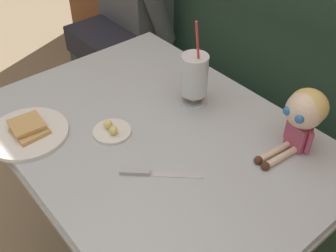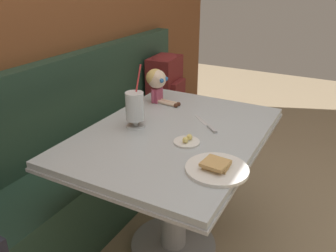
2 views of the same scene
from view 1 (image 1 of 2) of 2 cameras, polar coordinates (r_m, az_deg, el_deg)
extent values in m
cube|color=#233D2D|center=(1.95, 12.42, -5.10)|extent=(2.60, 0.48, 0.45)
cube|color=#233D2D|center=(1.78, 18.68, 9.32)|extent=(2.60, 0.10, 0.55)
cube|color=#B2BCC1|center=(1.28, -1.65, -1.37)|extent=(1.10, 0.80, 0.03)
cube|color=#B7BABF|center=(1.30, -1.63, -2.14)|extent=(1.11, 0.81, 0.02)
cylinder|color=#A5A8AD|center=(1.54, -1.40, -11.41)|extent=(0.14, 0.14, 0.65)
cylinder|color=white|center=(1.33, -19.02, -0.98)|extent=(0.25, 0.25, 0.01)
cube|color=tan|center=(1.32, -18.78, -0.70)|extent=(0.10, 0.10, 0.01)
cube|color=tan|center=(1.32, -19.18, 0.23)|extent=(0.10, 0.10, 0.01)
cylinder|color=silver|center=(1.40, 3.52, 3.53)|extent=(0.10, 0.10, 0.01)
cylinder|color=silver|center=(1.39, 3.56, 4.19)|extent=(0.03, 0.03, 0.03)
cylinder|color=silver|center=(1.34, 3.70, 7.15)|extent=(0.09, 0.09, 0.14)
cylinder|color=#ADE0A8|center=(1.34, 3.68, 6.74)|extent=(0.08, 0.08, 0.12)
cylinder|color=#DB383D|center=(1.27, 4.24, 10.35)|extent=(0.02, 0.05, 0.22)
cylinder|color=white|center=(1.28, -7.84, -0.79)|extent=(0.12, 0.12, 0.01)
sphere|color=#F4E07A|center=(1.28, -8.41, 0.23)|extent=(0.03, 0.03, 0.03)
sphere|color=#F4E07A|center=(1.25, -7.63, -0.63)|extent=(0.03, 0.03, 0.03)
cube|color=silver|center=(1.14, 1.50, -6.84)|extent=(0.11, 0.12, 0.00)
cube|color=#B2B5BA|center=(1.15, -4.67, -6.43)|extent=(0.07, 0.07, 0.01)
cube|color=#B74C6B|center=(1.25, 17.73, -1.37)|extent=(0.07, 0.05, 0.08)
sphere|color=beige|center=(1.20, 18.65, 2.15)|extent=(0.11, 0.11, 0.11)
ellipsoid|color=#D8B766|center=(1.20, 19.09, 2.64)|extent=(0.12, 0.11, 0.10)
sphere|color=#2D6BB2|center=(1.17, 16.37, 2.05)|extent=(0.03, 0.03, 0.03)
sphere|color=#2D6BB2|center=(1.15, 17.95, 0.93)|extent=(0.03, 0.03, 0.03)
cylinder|color=beige|center=(1.23, 14.52, -3.56)|extent=(0.03, 0.12, 0.02)
cylinder|color=beige|center=(1.22, 15.45, -4.30)|extent=(0.03, 0.12, 0.02)
sphere|color=#4C2819|center=(1.20, 12.53, -4.71)|extent=(0.03, 0.03, 0.03)
sphere|color=#4C2819|center=(1.18, 13.47, -5.48)|extent=(0.03, 0.03, 0.03)
cylinder|color=#B74C6B|center=(1.27, 16.42, -0.23)|extent=(0.02, 0.02, 0.07)
cylinder|color=#B74C6B|center=(1.24, 19.16, -2.25)|extent=(0.02, 0.02, 0.07)
cube|color=#23232D|center=(2.27, -8.12, 11.88)|extent=(0.34, 0.36, 0.14)
cylinder|color=#4C5156|center=(2.06, -1.95, 16.90)|extent=(0.09, 0.25, 0.48)
camera|label=2|loc=(2.14, -48.71, 25.51)|focal=37.36mm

